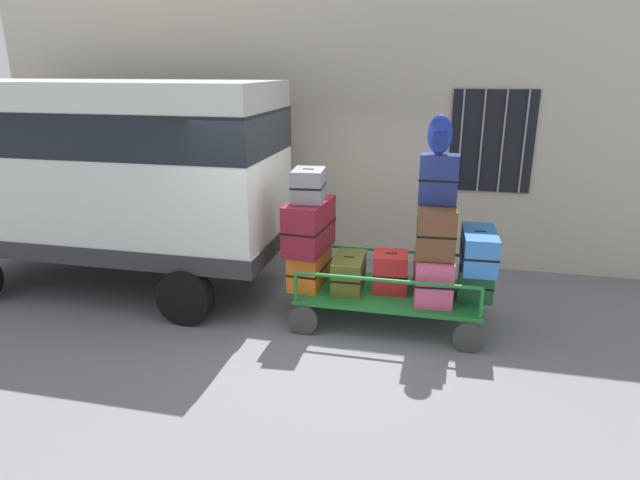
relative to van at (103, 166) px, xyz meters
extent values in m
plane|color=slate|center=(3.03, -0.38, -1.77)|extent=(40.00, 40.00, 0.00)
cube|color=#BCB29E|center=(3.03, 2.09, 0.73)|extent=(12.00, 0.30, 5.00)
cube|color=black|center=(1.23, 1.92, 0.23)|extent=(1.20, 0.04, 1.50)
cylinder|color=gray|center=(0.78, 1.88, 0.23)|extent=(0.03, 0.03, 1.50)
cylinder|color=gray|center=(1.08, 1.88, 0.23)|extent=(0.03, 0.03, 1.50)
cylinder|color=gray|center=(1.38, 1.88, 0.23)|extent=(0.03, 0.03, 1.50)
cylinder|color=gray|center=(1.68, 1.88, 0.23)|extent=(0.03, 0.03, 1.50)
cube|color=black|center=(5.23, 1.92, 0.23)|extent=(1.20, 0.04, 1.50)
cylinder|color=gray|center=(4.78, 1.88, 0.23)|extent=(0.03, 0.03, 1.50)
cylinder|color=gray|center=(5.08, 1.88, 0.23)|extent=(0.03, 0.03, 1.50)
cylinder|color=gray|center=(5.38, 1.88, 0.23)|extent=(0.03, 0.03, 1.50)
cylinder|color=gray|center=(5.68, 1.88, 0.23)|extent=(0.03, 0.03, 1.50)
cube|color=silver|center=(0.00, 0.01, 0.00)|extent=(4.83, 1.81, 2.24)
cube|color=black|center=(0.00, 0.01, 0.50)|extent=(4.85, 1.83, 0.55)
cube|color=#2D2D30|center=(0.00, 0.01, -1.00)|extent=(4.87, 1.85, 0.24)
cylinder|color=black|center=(1.55, -0.90, -1.42)|extent=(0.70, 0.22, 0.70)
cube|color=#1E722D|center=(4.00, -0.27, -1.39)|extent=(2.20, 1.14, 0.05)
cylinder|color=#383838|center=(4.96, -0.86, -1.59)|extent=(0.36, 0.06, 0.36)
cylinder|color=#383838|center=(4.96, 0.31, -1.59)|extent=(0.36, 0.06, 0.36)
cylinder|color=#383838|center=(3.04, -0.86, -1.59)|extent=(0.36, 0.06, 0.36)
cylinder|color=#383838|center=(3.04, 0.31, -1.59)|extent=(0.36, 0.06, 0.36)
cylinder|color=#1E722D|center=(5.06, -0.80, -1.19)|extent=(0.04, 0.04, 0.35)
cylinder|color=#1E722D|center=(5.06, 0.25, -1.19)|extent=(0.04, 0.04, 0.35)
cylinder|color=#1E722D|center=(2.94, -0.80, -1.19)|extent=(0.04, 0.04, 0.35)
cylinder|color=#1E722D|center=(2.94, 0.25, -1.19)|extent=(0.04, 0.04, 0.35)
cylinder|color=#1E722D|center=(4.00, -0.80, -1.01)|extent=(2.12, 0.04, 0.04)
cylinder|color=#1E722D|center=(4.00, 0.25, -1.01)|extent=(2.12, 0.04, 0.04)
cube|color=orange|center=(2.98, -0.26, -1.13)|extent=(0.42, 0.79, 0.45)
cube|color=black|center=(2.98, -0.26, -1.13)|extent=(0.43, 0.80, 0.02)
cube|color=black|center=(2.98, -0.26, -0.91)|extent=(0.13, 0.04, 0.02)
cube|color=maroon|center=(2.98, -0.28, -0.58)|extent=(0.51, 0.89, 0.63)
cube|color=black|center=(2.98, -0.28, -0.58)|extent=(0.52, 0.90, 0.02)
cube|color=black|center=(2.98, -0.28, -0.27)|extent=(0.15, 0.04, 0.02)
cube|color=slate|center=(2.98, -0.30, -0.07)|extent=(0.41, 0.51, 0.39)
cube|color=black|center=(2.98, -0.30, -0.07)|extent=(0.42, 0.52, 0.02)
cube|color=black|center=(2.98, -0.30, 0.12)|extent=(0.13, 0.04, 0.02)
cube|color=#4C5119|center=(3.49, -0.28, -1.16)|extent=(0.39, 0.70, 0.41)
cube|color=black|center=(3.49, -0.28, -1.16)|extent=(0.40, 0.71, 0.02)
cube|color=black|center=(3.49, -0.28, -0.96)|extent=(0.13, 0.03, 0.02)
cube|color=#B21E1E|center=(4.00, -0.24, -1.12)|extent=(0.44, 0.45, 0.48)
cube|color=black|center=(4.00, -0.24, -1.12)|extent=(0.45, 0.46, 0.02)
cube|color=black|center=(4.00, -0.24, -0.89)|extent=(0.15, 0.04, 0.02)
cube|color=#CC4C72|center=(4.51, -0.29, -1.09)|extent=(0.50, 0.91, 0.54)
cube|color=black|center=(4.51, -0.29, -1.09)|extent=(0.51, 0.92, 0.02)
cube|color=black|center=(4.51, -0.29, -0.82)|extent=(0.15, 0.04, 0.02)
cube|color=brown|center=(4.51, -0.24, -0.52)|extent=(0.47, 0.84, 0.59)
cube|color=black|center=(4.51, -0.24, -0.52)|extent=(0.48, 0.85, 0.02)
cube|color=black|center=(4.51, -0.24, -0.23)|extent=(0.15, 0.04, 0.02)
cube|color=navy|center=(4.51, -0.27, 0.07)|extent=(0.44, 0.27, 0.57)
cube|color=black|center=(4.51, -0.27, 0.07)|extent=(0.45, 0.28, 0.02)
cube|color=black|center=(4.51, -0.27, 0.35)|extent=(0.15, 0.04, 0.02)
cube|color=#194C28|center=(5.02, -0.27, -1.17)|extent=(0.42, 0.37, 0.39)
cube|color=black|center=(5.02, -0.27, -1.17)|extent=(0.43, 0.38, 0.02)
cube|color=black|center=(5.02, -0.27, -0.98)|extent=(0.14, 0.03, 0.02)
cube|color=#3372C6|center=(5.02, -0.26, -0.75)|extent=(0.40, 0.81, 0.44)
cube|color=black|center=(5.02, -0.26, -0.75)|extent=(0.41, 0.82, 0.02)
cube|color=black|center=(5.02, -0.26, -0.53)|extent=(0.13, 0.03, 0.02)
ellipsoid|color=navy|center=(4.49, -0.32, 0.58)|extent=(0.27, 0.19, 0.44)
cube|color=navy|center=(4.49, -0.41, 0.54)|extent=(0.14, 0.06, 0.15)
camera|label=1|loc=(4.53, -6.46, 1.30)|focal=30.14mm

